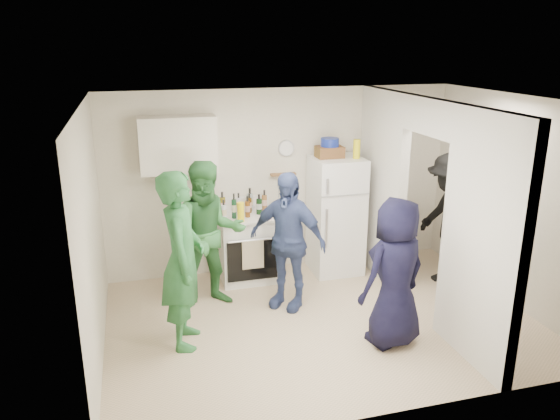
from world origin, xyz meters
The scene contains 36 objects.
floor centered at (0.00, 0.00, 0.00)m, with size 4.80×4.80×0.00m, color #CEB491.
wall_back centered at (0.00, 1.70, 1.25)m, with size 4.80×4.80×0.00m, color silver.
wall_front centered at (0.00, -1.70, 1.25)m, with size 4.80×4.80×0.00m, color silver.
wall_left centered at (-2.40, 0.00, 1.25)m, with size 3.40×3.40×0.00m, color silver.
wall_right centered at (2.40, 0.00, 1.25)m, with size 3.40×3.40×0.00m, color silver.
ceiling centered at (0.00, 0.00, 2.50)m, with size 4.80×4.80×0.00m, color white.
partition_pier_back centered at (1.20, 1.10, 1.25)m, with size 0.12×1.20×2.50m, color silver.
partition_pier_front centered at (1.20, -1.10, 1.25)m, with size 0.12×1.20×2.50m, color silver.
partition_header centered at (1.20, 0.00, 2.30)m, with size 0.12×1.00×0.40m, color silver.
stove centered at (-0.57, 1.37, 0.45)m, with size 0.75×0.63×0.90m, color white.
upper_cabinet centered at (-1.40, 1.52, 1.85)m, with size 0.95×0.34×0.70m, color silver.
fridge centered at (0.66, 1.34, 0.80)m, with size 0.66×0.64×1.60m, color white.
wicker_basket centered at (0.56, 1.39, 1.68)m, with size 0.35×0.25×0.15m, color brown.
blue_bowl centered at (0.56, 1.39, 1.81)m, with size 0.24×0.24×0.11m, color navy.
yellow_cup_stack_top centered at (0.88, 1.24, 1.73)m, with size 0.09×0.09×0.25m, color yellow.
wall_clock centered at (0.05, 1.68, 1.70)m, with size 0.22×0.22×0.03m, color white.
spice_shelf centered at (0.00, 1.65, 1.35)m, with size 0.35×0.08×0.03m, color olive.
nook_window centered at (2.38, 0.20, 1.65)m, with size 0.03×0.70×0.80m, color black.
nook_window_frame centered at (2.36, 0.20, 1.65)m, with size 0.04×0.76×0.86m, color white.
nook_valance centered at (2.34, 0.20, 2.00)m, with size 0.04×0.82×0.18m, color white.
yellow_cup_stack_stove centered at (-0.69, 1.15, 1.02)m, with size 0.09×0.09×0.25m, color yellow.
red_cup centered at (-0.35, 1.17, 0.96)m, with size 0.09×0.09×0.12m, color red.
person_green_left centered at (-1.55, -0.04, 0.94)m, with size 0.69×0.45×1.88m, color #2F7640.
person_green_center centered at (-1.15, 0.76, 0.89)m, with size 0.87×0.67×1.78m, color #367935.
person_denim centered at (-0.28, 0.49, 0.83)m, with size 0.98×0.41×1.67m, color #3B4F82.
person_navy centered at (0.56, -0.63, 0.80)m, with size 0.78×0.51×1.60m, color black.
person_nook centered at (1.91, 0.55, 0.87)m, with size 1.13×0.65×1.75m, color black.
bottle_a centered at (-0.87, 1.50, 1.05)m, with size 0.08×0.08×0.30m, color olive.
bottle_b centered at (-0.75, 1.31, 1.06)m, with size 0.06×0.06×0.33m, color #164426.
bottle_c centered at (-0.65, 1.53, 1.03)m, with size 0.06×0.06×0.27m, color silver.
bottle_d centered at (-0.57, 1.30, 1.04)m, with size 0.07×0.07×0.28m, color brown.
bottle_e centered at (-0.49, 1.56, 1.06)m, with size 0.08×0.08×0.32m, color #9FAEB0.
bottle_f centered at (-0.40, 1.39, 1.03)m, with size 0.08×0.08×0.27m, color #123415.
bottle_g centered at (-0.30, 1.52, 1.04)m, with size 0.07×0.07×0.29m, color #976431.
bottle_h centered at (-0.89, 1.25, 1.04)m, with size 0.07×0.07×0.27m, color silver.
bottle_i centered at (-0.51, 1.49, 1.03)m, with size 0.06×0.06×0.26m, color #55370E.
Camera 1 is at (-1.95, -5.29, 3.09)m, focal length 35.00 mm.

